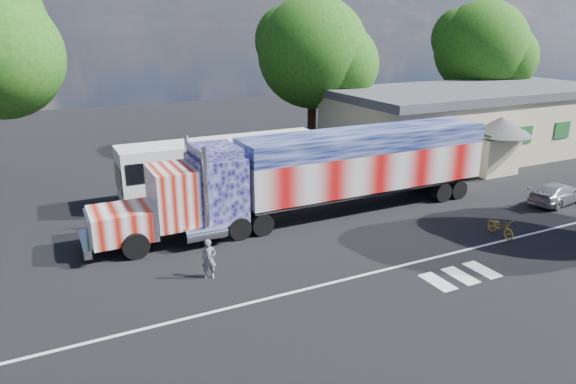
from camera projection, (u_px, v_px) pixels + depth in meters
name	position (u px, v px, depth m)	size (l,w,h in m)	color
ground	(317.00, 250.00, 23.32)	(100.00, 100.00, 0.00)	black
lane_markings	(399.00, 277.00, 20.82)	(30.00, 2.67, 0.01)	silver
semi_truck	(322.00, 171.00, 26.96)	(22.07, 3.49, 4.70)	black
coach_bus	(224.00, 167.00, 30.09)	(11.90, 2.77, 3.46)	white
hall_building	(471.00, 121.00, 40.16)	(22.40, 12.80, 5.20)	beige
parked_car	(558.00, 193.00, 29.28)	(1.67, 4.10, 1.19)	#9C9EA1
woman	(209.00, 259.00, 20.52)	(0.60, 0.39, 1.63)	slate
bicycle	(501.00, 227.00, 24.76)	(0.60, 1.73, 0.91)	gold
tree_ne_a	(315.00, 53.00, 40.41)	(9.19, 8.75, 12.09)	black
tree_far_ne	(483.00, 48.00, 46.95)	(8.89, 8.47, 12.03)	black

